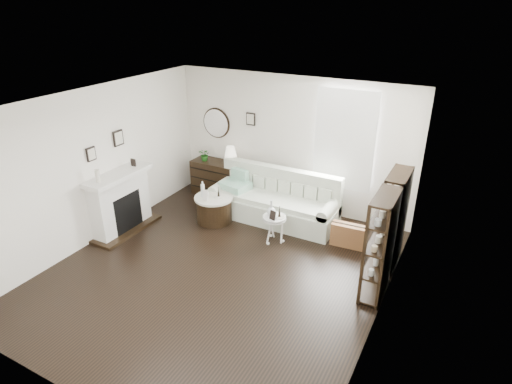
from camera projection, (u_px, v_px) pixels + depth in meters
The scene contains 18 objects.
room at pixel (326, 138), 8.08m from camera, with size 5.50×5.50×5.50m.
fireplace at pixel (121, 204), 7.90m from camera, with size 0.50×1.40×1.84m.
shelf_unit_far at pixel (393, 219), 6.80m from camera, with size 0.30×0.80×1.60m.
shelf_unit_near at pixel (380, 246), 6.08m from camera, with size 0.30×0.80×1.60m.
sofa at pixel (275, 203), 8.43m from camera, with size 2.52×0.87×0.98m.
quilt at pixel (235, 186), 8.58m from camera, with size 0.55×0.45×0.14m, color #27906C.
suitcase at pixel (349, 236), 7.51m from camera, with size 0.62×0.21×0.42m, color brown.
dresser at pixel (218, 179), 9.39m from camera, with size 1.15×0.50×0.77m.
table_lamp at pixel (231, 156), 9.00m from camera, with size 0.26×0.26×0.40m, color beige, non-canonical shape.
potted_plant at pixel (205, 155), 9.26m from camera, with size 0.25×0.21×0.27m, color #205D1A.
drum_table at pixel (214, 209), 8.33m from camera, with size 0.75×0.75×0.52m.
pedestal_table at pixel (274, 219), 7.54m from camera, with size 0.42×0.42×0.51m.
eiffel_drum at pixel (219, 192), 8.20m from camera, with size 0.10×0.10×0.18m, color black, non-canonical shape.
bottle_drum at pixel (203, 189), 8.17m from camera, with size 0.07×0.07×0.32m, color silver.
card_frame_drum at pixel (206, 195), 8.06m from camera, with size 0.14×0.01×0.19m, color silver.
eiffel_ped at pixel (279, 212), 7.46m from camera, with size 0.11×0.11×0.19m, color black, non-canonical shape.
flask_ped at pixel (271, 208), 7.50m from camera, with size 0.16×0.16×0.29m, color silver, non-canonical shape.
card_frame_ped at pixel (273, 215), 7.39m from camera, with size 0.12×0.01×0.16m, color black.
Camera 1 is at (3.23, -4.77, 4.05)m, focal length 30.00 mm.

